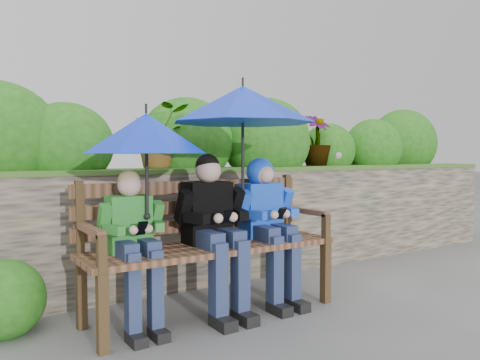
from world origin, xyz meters
TOP-DOWN VIEW (x-y plane):
  - ground at (0.00, 0.00)m, footprint 60.00×60.00m
  - garden_backdrop at (-0.00, 1.59)m, footprint 8.06×2.86m
  - park_bench at (-0.34, 0.01)m, footprint 1.85×0.54m
  - boy_left at (-0.92, -0.06)m, footprint 0.41×0.48m
  - boy_middle at (-0.33, -0.07)m, footprint 0.49×0.57m
  - boy_right at (0.15, -0.06)m, footprint 0.47×0.57m
  - umbrella_left at (-0.83, -0.07)m, footprint 0.81×0.81m
  - umbrella_right at (-0.06, -0.03)m, footprint 1.08×1.08m

SIDE VIEW (x-z plane):
  - ground at x=0.00m, z-range 0.00..0.00m
  - park_bench at x=-0.34m, z-range 0.07..1.04m
  - boy_left at x=-0.92m, z-range 0.08..1.13m
  - garden_backdrop at x=0.00m, z-range -0.27..1.56m
  - boy_middle at x=-0.33m, z-range 0.08..1.23m
  - boy_right at x=0.15m, z-range 0.12..1.24m
  - umbrella_left at x=-0.83m, z-range 0.91..1.66m
  - umbrella_right at x=-0.06m, z-range 1.03..2.00m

